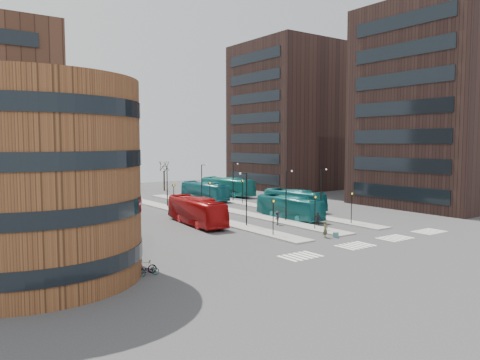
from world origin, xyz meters
TOP-DOWN VIEW (x-y plane):
  - ground at (0.00, 0.00)m, footprint 160.00×160.00m
  - island_left at (-4.00, 30.00)m, footprint 2.50×45.00m
  - island_mid at (2.00, 30.00)m, footprint 2.50×45.00m
  - island_right at (8.00, 30.00)m, footprint 2.50×45.00m
  - suitcase at (0.23, 7.60)m, footprint 0.48×0.40m
  - red_bus at (-7.39, 22.56)m, footprint 3.95×11.85m
  - teal_bus_a at (4.37, 19.37)m, footprint 2.47×10.53m
  - teal_bus_b at (5.49, 41.93)m, footprint 3.07×11.08m
  - teal_bus_c at (10.16, 24.83)m, footprint 3.05×10.63m
  - teal_bus_d at (12.22, 45.02)m, footprint 4.31×12.28m
  - traveller at (-0.65, 8.21)m, footprint 0.72×0.56m
  - commuter_a at (-7.34, 17.57)m, footprint 0.98×0.83m
  - commuter_b at (3.15, 13.07)m, footprint 0.63×1.07m
  - commuter_c at (0.13, 16.73)m, footprint 1.03×1.23m
  - bicycle_near at (-21.00, 6.10)m, footprint 1.57×0.69m
  - bicycle_mid at (-21.00, 6.76)m, footprint 1.77×1.15m
  - bicycle_far at (-21.00, 9.81)m, footprint 1.99×1.21m
  - crosswalk_stripes at (1.75, 4.00)m, footprint 22.35×2.40m
  - round_building at (-28.00, 10.00)m, footprint 15.16×15.16m
  - tower_near at (31.98, 16.00)m, footprint 20.12×20.00m
  - tower_far at (31.98, 50.00)m, footprint 20.12×20.00m
  - sign_poles at (1.60, 23.00)m, footprint 12.45×22.12m
  - lamp_posts at (2.64, 28.00)m, footprint 14.04×20.24m
  - bare_trees at (2.67, 62.67)m, footprint 10.97×8.14m

SIDE VIEW (x-z plane):
  - ground at x=0.00m, z-range 0.00..0.00m
  - crosswalk_stripes at x=1.75m, z-range 0.00..0.01m
  - island_left at x=-4.00m, z-range 0.00..0.15m
  - island_mid at x=2.00m, z-range 0.00..0.15m
  - island_right at x=8.00m, z-range 0.00..0.15m
  - suitcase at x=0.23m, z-range 0.00..0.55m
  - bicycle_near at x=-21.00m, z-range 0.00..0.80m
  - bicycle_far at x=-21.00m, z-range 0.00..0.99m
  - bicycle_mid at x=-21.00m, z-range 0.00..1.03m
  - commuter_c at x=0.13m, z-range 0.00..1.66m
  - commuter_b at x=3.15m, z-range 0.00..1.71m
  - traveller at x=-0.65m, z-range 0.00..1.74m
  - commuter_a at x=-7.34m, z-range 0.00..1.76m
  - teal_bus_c at x=10.16m, z-range 0.00..2.93m
  - teal_bus_a at x=4.37m, z-range 0.00..2.93m
  - teal_bus_b at x=5.49m, z-range 0.00..3.06m
  - red_bus at x=-7.39m, z-range 0.00..3.24m
  - teal_bus_d at x=12.22m, z-range 0.00..3.35m
  - sign_poles at x=1.60m, z-range 0.58..4.23m
  - bare_trees at x=2.67m, z-range -0.22..5.67m
  - lamp_posts at x=2.64m, z-range 0.52..6.64m
  - round_building at x=-28.00m, z-range -0.01..13.99m
  - tower_near at x=31.98m, z-range 0.00..30.00m
  - tower_far at x=31.98m, z-range 0.00..30.00m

